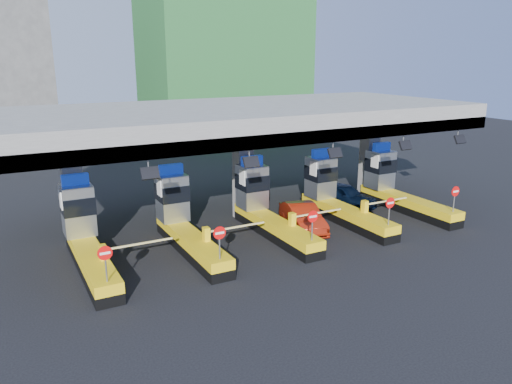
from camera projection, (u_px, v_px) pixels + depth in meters
name	position (u px, v px, depth m)	size (l,w,h in m)	color
ground	(266.00, 231.00, 28.95)	(120.00, 120.00, 0.00)	black
toll_canopy	(244.00, 120.00, 29.78)	(28.00, 12.09, 7.00)	slate
toll_lane_far_left	(85.00, 236.00, 24.28)	(4.43, 8.00, 4.16)	black
toll_lane_left	(182.00, 220.00, 26.55)	(4.43, 8.00, 4.16)	black
toll_lane_center	(264.00, 207.00, 28.82)	(4.43, 8.00, 4.16)	black
toll_lane_right	(334.00, 196.00, 31.10)	(4.43, 8.00, 4.16)	black
toll_lane_far_right	(395.00, 187.00, 33.37)	(4.43, 8.00, 4.16)	black
bg_building_scaffold	(223.00, 19.00, 57.96)	(18.00, 12.00, 28.00)	#1E5926
van	(343.00, 195.00, 33.60)	(1.87, 4.66, 1.59)	black
red_car	(303.00, 217.00, 29.04)	(1.62, 4.64, 1.53)	maroon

